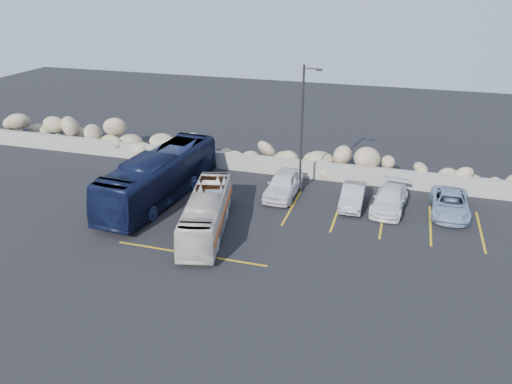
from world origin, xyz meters
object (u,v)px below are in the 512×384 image
(car_b, at_px, (353,196))
(car_d, at_px, (450,204))
(vintage_bus, at_px, (207,213))
(tour_coach, at_px, (160,177))
(car_a, at_px, (283,184))
(car_c, at_px, (390,199))
(lamppost, at_px, (303,127))

(car_b, bearing_deg, car_d, 4.84)
(vintage_bus, xyz_separation_m, tour_coach, (-4.34, 3.10, 0.41))
(car_a, xyz_separation_m, car_c, (6.50, -0.14, -0.12))
(tour_coach, distance_m, car_b, 11.75)
(car_a, distance_m, car_d, 9.88)
(tour_coach, xyz_separation_m, car_c, (13.60, 2.62, -0.86))
(car_a, xyz_separation_m, car_b, (4.35, -0.26, -0.14))
(car_c, bearing_deg, car_a, -175.42)
(car_d, bearing_deg, vintage_bus, -154.06)
(tour_coach, height_order, car_c, tour_coach)
(lamppost, bearing_deg, car_d, -4.20)
(car_c, bearing_deg, tour_coach, -163.25)
(vintage_bus, bearing_deg, car_c, 18.78)
(car_c, xyz_separation_m, car_d, (3.38, 0.41, -0.01))
(vintage_bus, distance_m, car_b, 9.06)
(vintage_bus, height_order, car_b, vintage_bus)
(tour_coach, relative_size, car_c, 2.46)
(car_d, bearing_deg, car_b, -174.49)
(car_a, distance_m, car_b, 4.36)
(car_c, bearing_deg, vintage_bus, -142.46)
(car_b, bearing_deg, lamppost, 160.45)
(vintage_bus, height_order, car_d, vintage_bus)
(car_a, relative_size, car_b, 1.18)
(car_c, bearing_deg, car_d, 12.81)
(lamppost, distance_m, car_b, 5.18)
(lamppost, height_order, car_a, lamppost)
(lamppost, bearing_deg, car_c, -10.84)
(lamppost, bearing_deg, tour_coach, -155.22)
(car_a, bearing_deg, vintage_bus, -114.15)
(vintage_bus, distance_m, car_d, 14.05)
(car_a, distance_m, car_c, 6.50)
(lamppost, relative_size, car_c, 1.83)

